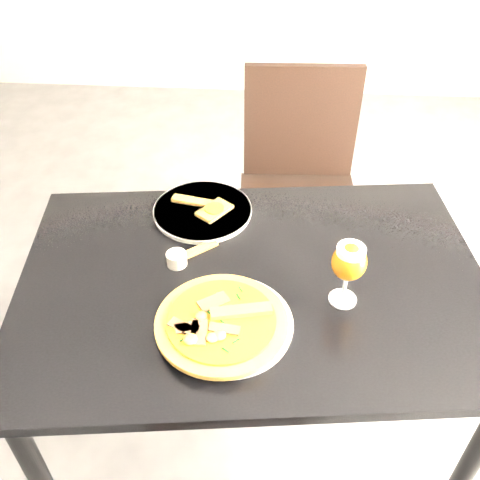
# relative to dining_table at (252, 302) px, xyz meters

# --- Properties ---
(dining_table) EXTENTS (1.29, 0.94, 0.75)m
(dining_table) POSITION_rel_dining_table_xyz_m (0.00, 0.00, 0.00)
(dining_table) COLOR black
(dining_table) RESTS_ON ground
(chair_far) EXTENTS (0.47, 0.47, 0.97)m
(chair_far) POSITION_rel_dining_table_xyz_m (0.14, 0.72, -0.13)
(chair_far) COLOR black
(chair_far) RESTS_ON ground
(plate_main) EXTENTS (0.36, 0.36, 0.02)m
(plate_main) POSITION_rel_dining_table_xyz_m (-0.05, -0.16, 0.10)
(plate_main) COLOR silver
(plate_main) RESTS_ON dining_table
(pizza) EXTENTS (0.31, 0.31, 0.03)m
(pizza) POSITION_rel_dining_table_xyz_m (-0.06, -0.17, 0.12)
(pizza) COLOR #A16727
(pizza) RESTS_ON plate_main
(plate_second) EXTENTS (0.29, 0.29, 0.02)m
(plate_second) POSITION_rel_dining_table_xyz_m (-0.16, 0.26, 0.10)
(plate_second) COLOR silver
(plate_second) RESTS_ON dining_table
(crust_scraps) EXTENTS (0.19, 0.13, 0.01)m
(crust_scraps) POSITION_rel_dining_table_xyz_m (-0.15, 0.27, 0.11)
(crust_scraps) COLOR #A16727
(crust_scraps) RESTS_ON plate_second
(loose_crust) EXTENTS (0.10, 0.09, 0.01)m
(loose_crust) POSITION_rel_dining_table_xyz_m (-0.15, 0.10, 0.09)
(loose_crust) COLOR #A16727
(loose_crust) RESTS_ON dining_table
(sauce_cup) EXTENTS (0.05, 0.05, 0.04)m
(sauce_cup) POSITION_rel_dining_table_xyz_m (-0.20, 0.04, 0.11)
(sauce_cup) COLOR beige
(sauce_cup) RESTS_ON dining_table
(beer_glass) EXTENTS (0.08, 0.08, 0.17)m
(beer_glass) POSITION_rel_dining_table_xyz_m (0.22, -0.06, 0.22)
(beer_glass) COLOR silver
(beer_glass) RESTS_ON dining_table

